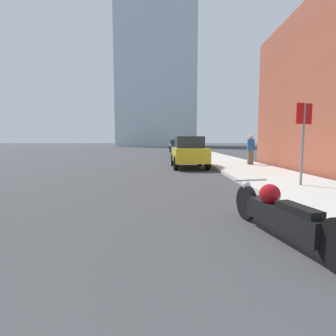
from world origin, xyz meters
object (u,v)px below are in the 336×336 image
motorcycle (280,213)px  parked_car_silver (174,145)px  pedestrian (250,149)px  parked_car_blue (176,146)px  parked_car_yellow (189,152)px  stop_sign (303,130)px  parked_car_green (180,148)px

motorcycle → parked_car_silver: (-0.55, 45.21, 0.45)m
pedestrian → parked_car_blue: bearing=99.3°
parked_car_yellow → stop_sign: 7.21m
stop_sign → pedestrian: 7.03m
parked_car_blue → parked_car_silver: (-0.08, 13.17, 0.05)m
parked_car_green → stop_sign: stop_sign is taller
pedestrian → parked_car_green: bearing=108.6°
parked_car_green → pedestrian: 10.75m
motorcycle → stop_sign: 4.77m
parked_car_silver → pedestrian: 34.50m
parked_car_blue → parked_car_silver: 13.17m
motorcycle → pedestrian: size_ratio=1.62×
parked_car_green → parked_car_blue: (-0.01, 10.96, -0.03)m
motorcycle → parked_car_green: (-0.46, 21.08, 0.43)m
motorcycle → parked_car_yellow: parked_car_yellow is taller
parked_car_yellow → parked_car_blue: bearing=87.4°
motorcycle → stop_sign: (2.30, 3.93, 1.39)m
parked_car_yellow → parked_car_green: bearing=87.2°
parked_car_green → parked_car_silver: 24.13m
stop_sign → parked_car_blue: bearing=95.6°
parked_car_blue → pedestrian: pedestrian is taller
parked_car_blue → stop_sign: size_ratio=1.70×
parked_car_yellow → pedestrian: size_ratio=2.35×
motorcycle → parked_car_blue: bearing=79.1°
parked_car_green → parked_car_yellow: bearing=-88.7°
parked_car_yellow → pedestrian: bearing=3.7°
motorcycle → stop_sign: size_ratio=1.11×
parked_car_green → parked_car_blue: parked_car_green is taller
parked_car_green → parked_car_silver: parked_car_silver is taller
parked_car_silver → parked_car_blue: bearing=-91.6°
parked_car_yellow → parked_car_silver: (-0.04, 34.70, -0.03)m
parked_car_yellow → parked_car_blue: 21.53m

